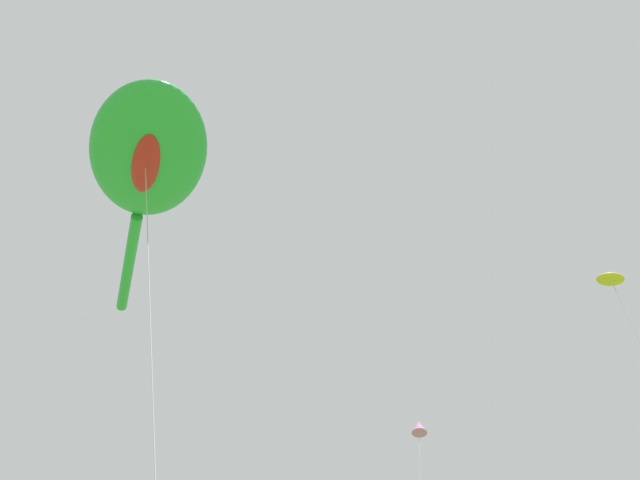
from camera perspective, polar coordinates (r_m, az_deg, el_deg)
The scene contains 3 objects.
big_show_kite at distance 21.83m, azimuth -13.00°, elevation 6.10°, with size 4.91×10.99×17.46m.
small_kite_tiny_distant at distance 30.04m, azimuth 7.54°, elevation -14.15°, with size 3.72×2.75×15.04m.
small_kite_triangle_green at distance 18.95m, azimuth 21.60°, elevation -3.66°, with size 0.81×1.84×12.44m.
Camera 1 is at (-5.89, 2.19, 1.48)m, focal length 42.10 mm.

